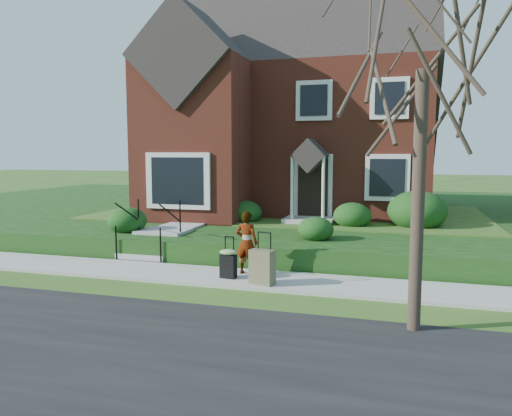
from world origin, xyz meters
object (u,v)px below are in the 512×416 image
at_px(tree_verge, 424,43).
at_px(suitcase_black, 228,262).
at_px(suitcase_olive, 262,267).
at_px(woman, 247,243).
at_px(front_steps, 156,239).

bearing_deg(tree_verge, suitcase_black, 152.31).
bearing_deg(tree_verge, suitcase_olive, 149.96).
distance_m(woman, tree_verge, 5.85).
bearing_deg(suitcase_olive, tree_verge, -15.74).
height_order(suitcase_black, tree_verge, tree_verge).
bearing_deg(suitcase_olive, front_steps, 162.46).
bearing_deg(suitcase_olive, suitcase_black, 175.65).
xyz_separation_m(woman, tree_verge, (3.68, -2.57, 3.75)).
height_order(woman, suitcase_olive, woman).
height_order(front_steps, woman, front_steps).
bearing_deg(woman, suitcase_black, 66.77).
distance_m(suitcase_olive, tree_verge, 5.44).
height_order(front_steps, suitcase_black, front_steps).
xyz_separation_m(suitcase_olive, tree_verge, (3.08, -1.78, 4.11)).
bearing_deg(front_steps, woman, -25.99).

